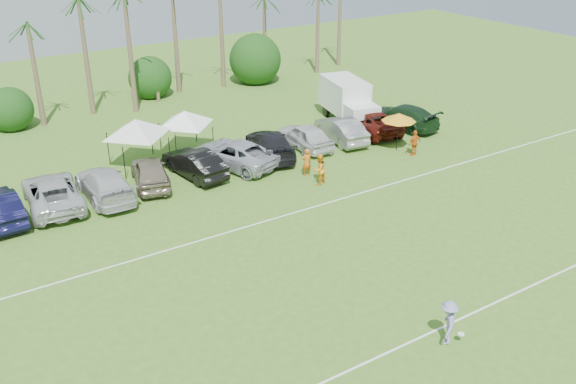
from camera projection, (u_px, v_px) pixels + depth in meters
field_lines at (291, 285)px, 29.19m from camera, size 80.00×12.10×0.01m
palm_tree_4 at (22, 24)px, 46.86m from camera, size 2.40×2.40×8.90m
palm_tree_5 at (75, 7)px, 48.46m from camera, size 2.40×2.40×9.90m
palm_tree_8 at (227, 4)px, 55.23m from camera, size 2.40×2.40×8.90m
bush_tree_1 at (5, 100)px, 49.05m from camera, size 4.00×4.00×4.00m
bush_tree_2 at (152, 78)px, 54.95m from camera, size 4.00×4.00×4.00m
bush_tree_3 at (253, 63)px, 59.88m from camera, size 4.00×4.00×4.00m
sideline_player_a at (307, 162)px, 40.14m from camera, size 0.69×0.49×1.79m
sideline_player_b at (319, 169)px, 38.93m from camera, size 1.11×0.97×1.92m
sideline_player_c at (415, 143)px, 43.28m from camera, size 1.05×0.45×1.77m
box_truck at (349, 101)px, 49.13m from camera, size 3.67×6.63×3.23m
canopy_tent_left at (135, 119)px, 40.54m from camera, size 4.63×4.63×3.75m
canopy_tent_right at (184, 111)px, 43.02m from camera, size 4.21×4.21×3.41m
market_umbrella at (399, 117)px, 43.50m from camera, size 2.39×2.39×2.66m
frisbee_player at (448, 323)px, 25.07m from camera, size 1.37×1.37×1.91m
parked_car_2 at (52, 193)px, 36.16m from camera, size 3.45×6.44×1.72m
parked_car_3 at (105, 184)px, 37.21m from camera, size 2.59×6.00×1.72m
parked_car_4 at (150, 172)px, 38.80m from camera, size 3.23×5.40×1.72m
parked_car_5 at (194, 163)px, 40.11m from camera, size 2.46×5.41×1.72m
parked_car_6 at (234, 154)px, 41.57m from camera, size 4.77×6.79×1.72m
parked_car_7 at (270, 144)px, 43.15m from camera, size 3.97×6.37×1.72m
parked_car_8 at (305, 136)px, 44.59m from camera, size 2.24×5.13×1.72m
parked_car_9 at (341, 130)px, 45.75m from camera, size 2.58×5.43×1.72m
parked_car_10 at (368, 121)px, 47.50m from camera, size 3.72×6.54×1.72m
parked_car_11 at (402, 116)px, 48.53m from camera, size 3.43×6.26×1.72m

